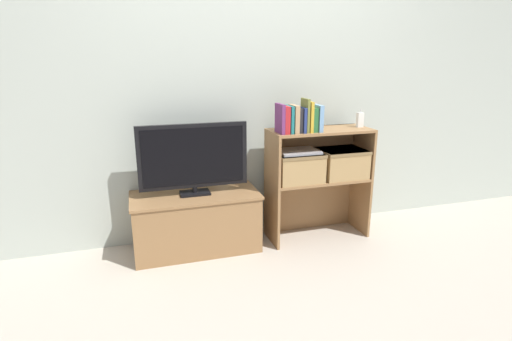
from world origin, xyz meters
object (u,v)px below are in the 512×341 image
(book_skyblue, at_px, (318,118))
(storage_basket_left, at_px, (297,165))
(tv, at_px, (193,157))
(book_plum, at_px, (280,119))
(laptop, at_px, (298,151))
(tv_stand, at_px, (196,222))
(book_tan, at_px, (294,119))
(book_charcoal, at_px, (298,120))
(book_navy, at_px, (302,120))
(book_forest, at_px, (313,119))
(baby_monitor, at_px, (360,120))
(book_crimson, at_px, (284,119))
(book_teal, at_px, (289,119))
(book_mustard, at_px, (308,117))
(storage_basket_right, at_px, (341,162))
(book_olive, at_px, (305,115))

(book_skyblue, distance_m, storage_basket_left, 0.40)
(tv, height_order, book_plum, book_plum)
(laptop, bearing_deg, tv_stand, 175.66)
(book_plum, height_order, laptop, book_plum)
(tv, height_order, book_tan, book_tan)
(book_charcoal, relative_size, book_navy, 0.98)
(tv, height_order, book_forest, book_forest)
(laptop, bearing_deg, book_skyblue, -19.91)
(tv_stand, bearing_deg, baby_monitor, -1.95)
(tv, xyz_separation_m, book_navy, (0.80, -0.11, 0.25))
(tv, relative_size, book_crimson, 3.99)
(tv_stand, xyz_separation_m, book_charcoal, (0.77, -0.11, 0.76))
(book_crimson, distance_m, book_teal, 0.04)
(book_teal, bearing_deg, book_forest, 0.00)
(book_mustard, distance_m, storage_basket_left, 0.39)
(tv_stand, relative_size, book_forest, 5.29)
(book_mustard, relative_size, book_forest, 1.26)
(tv, relative_size, book_charcoal, 4.42)
(book_crimson, distance_m, book_charcoal, 0.11)
(storage_basket_left, bearing_deg, book_charcoal, -117.60)
(storage_basket_right, bearing_deg, laptop, 180.00)
(book_charcoal, relative_size, laptop, 0.58)
(book_teal, bearing_deg, book_charcoal, 0.00)
(book_forest, xyz_separation_m, book_skyblue, (0.04, 0.00, 0.01))
(book_forest, distance_m, laptop, 0.27)
(book_crimson, distance_m, book_skyblue, 0.27)
(baby_monitor, xyz_separation_m, storage_basket_right, (-0.15, -0.01, -0.33))
(book_tan, bearing_deg, book_crimson, 180.00)
(tv_stand, bearing_deg, storage_basket_left, -4.34)
(book_skyblue, bearing_deg, book_crimson, -180.00)
(baby_monitor, bearing_deg, storage_basket_left, -178.39)
(book_mustard, bearing_deg, book_forest, 0.00)
(book_olive, bearing_deg, storage_basket_left, 121.50)
(tv_stand, bearing_deg, book_forest, -6.98)
(book_mustard, bearing_deg, book_navy, 180.00)
(book_navy, bearing_deg, book_teal, 180.00)
(book_teal, bearing_deg, book_olive, 0.00)
(book_crimson, bearing_deg, book_skyblue, 0.00)
(book_skyblue, bearing_deg, book_plum, -180.00)
(tv_stand, distance_m, book_navy, 1.10)
(book_teal, relative_size, book_mustard, 0.88)
(storage_basket_left, height_order, laptop, laptop)
(book_plum, relative_size, book_crimson, 1.07)
(book_crimson, distance_m, book_olive, 0.16)
(book_navy, bearing_deg, book_crimson, 180.00)
(book_tan, relative_size, storage_basket_right, 0.56)
(tv, xyz_separation_m, book_olive, (0.82, -0.11, 0.29))
(book_navy, height_order, book_mustard, book_mustard)
(book_teal, distance_m, book_mustard, 0.15)
(book_tan, bearing_deg, storage_basket_right, 6.24)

